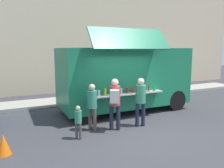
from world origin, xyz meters
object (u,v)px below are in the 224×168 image
trash_bin (167,86)px  customer_front_ordering (141,98)px  food_truck_main (125,77)px  customer_mid_with_backpack (115,99)px  child_near_queue (78,119)px  customer_rear_waiting (92,103)px  traffic_cone_orange (4,145)px

trash_bin → customer_front_ordering: 6.59m
trash_bin → food_truck_main: bearing=-151.9°
customer_mid_with_backpack → child_near_queue: size_ratio=1.68×
customer_front_ordering → customer_mid_with_backpack: size_ratio=0.99×
customer_mid_with_backpack → customer_front_ordering: bearing=-64.2°
trash_bin → customer_mid_with_backpack: 7.34m
customer_rear_waiting → customer_mid_with_backpack: bearing=-50.7°
traffic_cone_orange → child_near_queue: (2.05, 0.14, 0.35)m
customer_mid_with_backpack → traffic_cone_orange: bearing=123.2°
food_truck_main → trash_bin: 5.04m
food_truck_main → customer_front_ordering: bearing=-103.6°
food_truck_main → customer_mid_with_backpack: (-1.51, -2.06, -0.44)m
trash_bin → customer_rear_waiting: size_ratio=0.58×
trash_bin → customer_mid_with_backpack: (-5.85, -4.38, 0.62)m
customer_rear_waiting → child_near_queue: customer_rear_waiting is taller
traffic_cone_orange → customer_front_ordering: bearing=3.9°
food_truck_main → trash_bin: size_ratio=6.15×
traffic_cone_orange → trash_bin: bearing=27.1°
customer_front_ordering → traffic_cone_orange: bearing=104.3°
customer_rear_waiting → trash_bin: bearing=5.8°
customer_mid_with_backpack → food_truck_main: bearing=-8.6°
customer_rear_waiting → food_truck_main: bearing=12.4°
traffic_cone_orange → trash_bin: trash_bin is taller
customer_mid_with_backpack → trash_bin: bearing=-25.6°
food_truck_main → customer_mid_with_backpack: size_ratio=3.21×
customer_mid_with_backpack → customer_rear_waiting: size_ratio=1.11×
customer_front_ordering → child_near_queue: 2.36m
child_near_queue → customer_front_ordering: bearing=-34.9°
food_truck_main → traffic_cone_orange: 5.57m
customer_front_ordering → child_near_queue: (-2.32, -0.15, -0.41)m
trash_bin → customer_front_ordering: bearing=-137.8°
traffic_cone_orange → trash_bin: 10.36m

